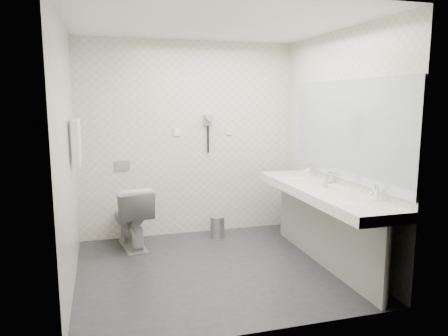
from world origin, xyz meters
name	(u,v)px	position (x,y,z in m)	size (l,w,h in m)	color
floor	(214,269)	(0.00, 0.00, 0.00)	(2.80, 2.80, 0.00)	#29292E
ceiling	(213,23)	(0.00, 0.00, 2.50)	(2.80, 2.80, 0.00)	white
wall_back	(189,140)	(0.00, 1.30, 1.25)	(2.80, 2.80, 0.00)	silver
wall_front	(259,173)	(0.00, -1.30, 1.25)	(2.80, 2.80, 0.00)	silver
wall_left	(67,157)	(-1.40, 0.00, 1.25)	(2.60, 2.60, 0.00)	silver
wall_right	(337,147)	(1.40, 0.00, 1.25)	(2.60, 2.60, 0.00)	silver
vanity_counter	(322,192)	(1.12, -0.20, 0.80)	(0.55, 2.20, 0.10)	white
vanity_panel	(323,231)	(1.15, -0.20, 0.38)	(0.03, 2.15, 0.75)	gray
vanity_post_near	(387,267)	(1.18, -1.24, 0.38)	(0.06, 0.06, 0.75)	silver
vanity_post_far	(285,207)	(1.18, 0.84, 0.38)	(0.06, 0.06, 0.75)	silver
mirror	(347,130)	(1.39, -0.20, 1.45)	(0.02, 2.20, 1.05)	#B2BCC6
basin_near	(357,204)	(1.12, -0.85, 0.83)	(0.40, 0.31, 0.05)	white
basin_far	(295,178)	(1.12, 0.45, 0.83)	(0.40, 0.31, 0.05)	white
faucet_near	(376,193)	(1.32, -0.85, 0.92)	(0.04, 0.04, 0.15)	silver
faucet_far	(310,170)	(1.32, 0.45, 0.92)	(0.04, 0.04, 0.15)	silver
soap_bottle_a	(325,182)	(1.17, -0.18, 0.90)	(0.05, 0.05, 0.11)	white
glass_left	(329,178)	(1.33, 0.01, 0.91)	(0.06, 0.06, 0.12)	silver
toilet	(131,216)	(-0.78, 0.94, 0.38)	(0.42, 0.75, 0.76)	white
flush_plate	(122,165)	(-0.85, 1.29, 0.95)	(0.18, 0.02, 0.12)	#B2B5BA
pedal_bin	(217,228)	(0.30, 0.99, 0.13)	(0.19, 0.19, 0.27)	#B2B5BA
bin_lid	(217,217)	(0.30, 0.99, 0.27)	(0.19, 0.19, 0.01)	#B2B5BA
towel_rail	(74,121)	(-1.35, 0.55, 1.55)	(0.02, 0.02, 0.62)	silver
towel_near	(76,143)	(-1.34, 0.41, 1.33)	(0.07, 0.24, 0.48)	white
towel_far	(77,141)	(-1.34, 0.69, 1.33)	(0.07, 0.24, 0.48)	white
dryer_cradle	(208,120)	(0.25, 1.27, 1.50)	(0.10, 0.04, 0.14)	#939498
dryer_barrel	(209,118)	(0.25, 1.20, 1.53)	(0.08, 0.08, 0.14)	#939498
dryer_cord	(208,139)	(0.25, 1.26, 1.25)	(0.02, 0.02, 0.35)	black
switch_plate_a	(177,132)	(-0.15, 1.29, 1.35)	(0.09, 0.02, 0.09)	white
switch_plate_b	(229,131)	(0.55, 1.29, 1.35)	(0.09, 0.02, 0.09)	white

